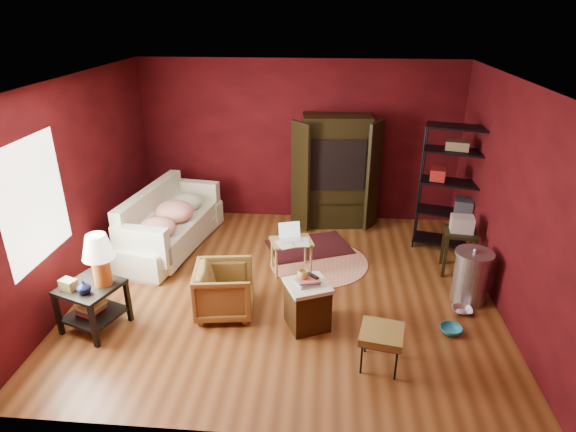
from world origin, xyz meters
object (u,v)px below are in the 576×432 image
sofa (169,223)px  armchair (224,288)px  hamper (307,304)px  side_table (95,274)px  laptop_desk (291,244)px  tv_armoire (335,169)px  wire_shelving (453,183)px

sofa → armchair: size_ratio=3.10×
armchair → hamper: size_ratio=1.06×
sofa → side_table: size_ratio=1.82×
hamper → laptop_desk: bearing=102.9°
laptop_desk → sofa: bearing=147.2°
side_table → hamper: side_table is taller
side_table → laptop_desk: size_ratio=1.70×
tv_armoire → armchair: bearing=-121.5°
sofa → side_table: (-0.18, -2.08, 0.30)m
sofa → armchair: 2.08m
wire_shelving → sofa: bearing=-159.6°
side_table → wire_shelving: (4.58, 2.49, 0.35)m
side_table → tv_armoire: 4.30m
hamper → tv_armoire: 3.14m
sofa → tv_armoire: size_ratio=1.15×
armchair → wire_shelving: (3.16, 2.08, 0.73)m
sofa → wire_shelving: wire_shelving is taller
sofa → hamper: (2.28, -1.86, -0.13)m
wire_shelving → laptop_desk: bearing=-142.9°
sofa → hamper: 2.95m
sofa → armchair: sofa is taller
sofa → laptop_desk: sofa is taller
wire_shelving → armchair: bearing=-131.6°
side_table → hamper: size_ratio=1.81×
laptop_desk → wire_shelving: size_ratio=0.36×
armchair → wire_shelving: 3.85m
laptop_desk → armchair: bearing=-141.1°
armchair → laptop_desk: 1.34m
armchair → wire_shelving: bearing=-64.1°
tv_armoire → sofa: bearing=-161.4°
armchair → tv_armoire: (1.37, 2.85, 0.65)m
hamper → wire_shelving: bearing=47.1°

